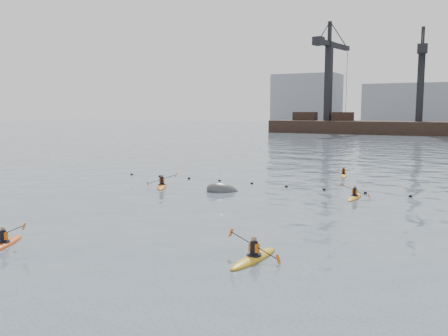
# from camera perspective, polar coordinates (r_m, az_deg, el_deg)

# --- Properties ---
(ground) EXTENTS (400.00, 400.00, 0.00)m
(ground) POSITION_cam_1_polar(r_m,az_deg,el_deg) (16.84, -12.62, -13.90)
(ground) COLOR #3D4D59
(ground) RESTS_ON ground
(float_line) EXTENTS (33.24, 0.73, 0.24)m
(float_line) POSITION_cam_1_polar(r_m,az_deg,el_deg) (36.65, 9.79, -2.37)
(float_line) COLOR black
(float_line) RESTS_ON ground
(barge_pier) EXTENTS (72.00, 19.30, 29.50)m
(barge_pier) POSITION_cam_1_polar(r_m,az_deg,el_deg) (122.53, 22.24, 4.64)
(barge_pier) COLOR black
(barge_pier) RESTS_ON ground
(skyline) EXTENTS (141.00, 28.00, 22.00)m
(skyline) POSITION_cam_1_polar(r_m,az_deg,el_deg) (162.53, 24.47, 7.59)
(skyline) COLOR gray
(skyline) RESTS_ON ground
(kayaker_0) EXTENTS (2.00, 3.06, 1.17)m
(kayaker_0) POSITION_cam_1_polar(r_m,az_deg,el_deg) (23.27, -25.00, -8.25)
(kayaker_0) COLOR #DD4E14
(kayaker_0) RESTS_ON ground
(kayaker_1) EXTENTS (2.35, 3.46, 1.26)m
(kayaker_1) POSITION_cam_1_polar(r_m,az_deg,el_deg) (19.31, 3.62, -10.64)
(kayaker_1) COLOR gold
(kayaker_1) RESTS_ON ground
(kayaker_2) EXTENTS (2.31, 3.35, 1.24)m
(kayaker_2) POSITION_cam_1_polar(r_m,az_deg,el_deg) (37.09, -7.47, -2.10)
(kayaker_2) COLOR orange
(kayaker_2) RESTS_ON ground
(kayaker_3) EXTENTS (2.08, 3.04, 1.12)m
(kayaker_3) POSITION_cam_1_polar(r_m,az_deg,el_deg) (33.39, 15.44, -3.34)
(kayaker_3) COLOR orange
(kayaker_3) RESTS_ON ground
(kayaker_5) EXTENTS (1.88, 2.89, 0.95)m
(kayaker_5) POSITION_cam_1_polar(r_m,az_deg,el_deg) (44.33, 14.17, -0.78)
(kayaker_5) COLOR gold
(kayaker_5) RESTS_ON ground
(mooring_buoy) EXTENTS (3.01, 2.57, 1.70)m
(mooring_buoy) POSITION_cam_1_polar(r_m,az_deg,el_deg) (34.79, -0.16, -2.82)
(mooring_buoy) COLOR #404245
(mooring_buoy) RESTS_ON ground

